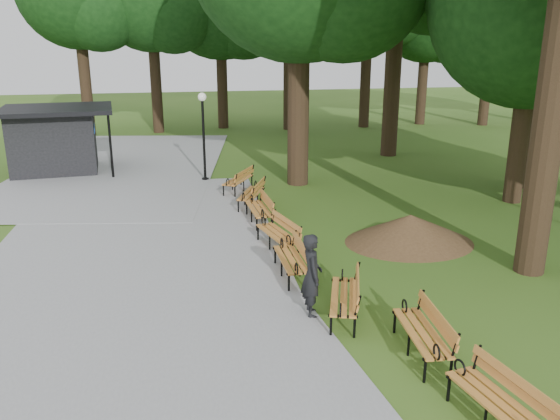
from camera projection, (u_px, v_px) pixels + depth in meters
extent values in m
plane|color=#345A19|center=(309.00, 294.00, 12.41)|extent=(100.00, 100.00, 0.00)
cube|color=gray|center=(129.00, 257.00, 14.46)|extent=(12.00, 38.00, 0.06)
imported|color=black|center=(312.00, 275.00, 11.25)|extent=(0.45, 0.66, 1.74)
cylinder|color=black|center=(204.00, 141.00, 21.87)|extent=(0.10, 0.10, 3.17)
sphere|color=white|center=(202.00, 97.00, 21.38)|extent=(0.32, 0.32, 0.32)
cone|color=#47301C|center=(410.00, 229.00, 15.46)|extent=(2.99, 2.99, 0.80)
cylinder|color=black|center=(554.00, 89.00, 12.38)|extent=(0.70, 0.70, 8.66)
cylinder|color=black|center=(522.00, 115.00, 18.61)|extent=(0.60, 0.60, 5.92)
sphere|color=black|center=(536.00, 2.00, 17.58)|extent=(6.63, 6.63, 6.63)
cylinder|color=black|center=(299.00, 81.00, 20.70)|extent=(0.80, 0.80, 7.79)
cylinder|color=black|center=(393.00, 63.00, 25.93)|extent=(0.76, 0.76, 8.57)
cylinder|color=black|center=(530.00, 107.00, 20.51)|extent=(0.56, 0.56, 5.99)
sphere|color=black|center=(544.00, 3.00, 19.48)|extent=(5.70, 5.70, 5.70)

